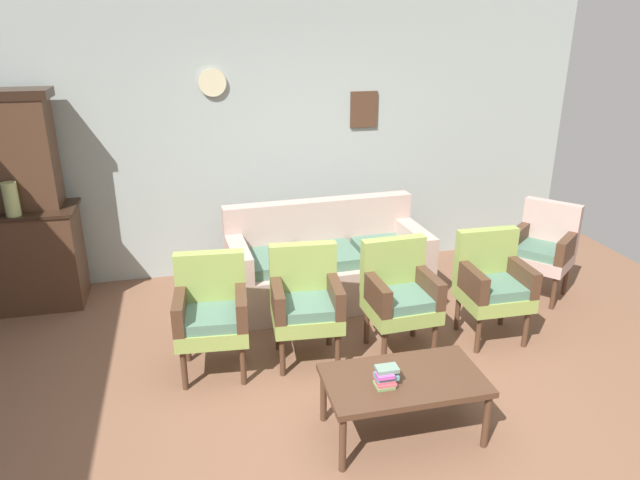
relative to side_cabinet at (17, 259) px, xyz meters
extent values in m
plane|color=brown|center=(2.48, -2.25, -0.47)|extent=(7.68, 7.68, 0.00)
cube|color=#939E99|center=(2.48, 0.38, 0.88)|extent=(6.40, 0.06, 2.70)
cube|color=#472D1E|center=(3.38, 0.33, 1.18)|extent=(0.28, 0.02, 0.36)
cylinder|color=beige|center=(1.88, 0.33, 1.48)|extent=(0.26, 0.03, 0.26)
cube|color=#472D1E|center=(0.00, 0.00, -0.02)|extent=(1.10, 0.52, 0.90)
cube|color=black|center=(0.00, 0.00, 0.45)|extent=(1.16, 0.55, 0.03)
cylinder|color=#A2AF6C|center=(0.10, -0.18, 0.61)|extent=(0.13, 0.13, 0.29)
cube|color=tan|center=(2.80, -0.55, -0.26)|extent=(1.88, 0.89, 0.42)
cube|color=tan|center=(2.78, -0.23, 0.19)|extent=(1.85, 0.25, 0.48)
cube|color=tan|center=(3.64, -0.51, 0.07)|extent=(0.20, 0.81, 0.24)
cube|color=tan|center=(1.96, -0.59, 0.07)|extent=(0.20, 0.81, 0.24)
cube|color=#4C705B|center=(3.33, -0.56, 0.00)|extent=(0.51, 0.58, 0.10)
cube|color=#4C705B|center=(2.80, -0.59, 0.00)|extent=(0.51, 0.58, 0.10)
cube|color=#4C705B|center=(2.26, -0.62, 0.00)|extent=(0.51, 0.58, 0.10)
cube|color=#849947|center=(1.67, -1.54, -0.09)|extent=(0.56, 0.52, 0.12)
cube|color=#4C705B|center=(1.66, -1.56, 0.00)|extent=(0.47, 0.44, 0.10)
cube|color=#849947|center=(1.68, -1.34, 0.20)|extent=(0.53, 0.14, 0.46)
cube|color=#472D1E|center=(1.89, -1.55, 0.08)|extent=(0.12, 0.48, 0.22)
cube|color=#472D1E|center=(1.45, -1.52, 0.08)|extent=(0.12, 0.48, 0.22)
cylinder|color=#472D1E|center=(1.86, -1.74, -0.31)|extent=(0.04, 0.04, 0.32)
cylinder|color=#472D1E|center=(1.44, -1.71, -0.31)|extent=(0.04, 0.04, 0.32)
cylinder|color=#472D1E|center=(1.89, -1.36, -0.31)|extent=(0.04, 0.04, 0.32)
cylinder|color=#472D1E|center=(1.47, -1.33, -0.31)|extent=(0.04, 0.04, 0.32)
cube|color=#849947|center=(2.38, -1.52, -0.09)|extent=(0.55, 0.52, 0.12)
cube|color=#4C705B|center=(2.38, -1.54, 0.00)|extent=(0.47, 0.44, 0.10)
cube|color=#849947|center=(2.40, -1.32, 0.20)|extent=(0.53, 0.14, 0.46)
cube|color=#472D1E|center=(2.60, -1.54, 0.08)|extent=(0.11, 0.48, 0.22)
cube|color=#472D1E|center=(2.16, -1.51, 0.08)|extent=(0.11, 0.48, 0.22)
cylinder|color=#472D1E|center=(2.58, -1.73, -0.31)|extent=(0.04, 0.04, 0.32)
cylinder|color=#472D1E|center=(2.16, -1.70, -0.31)|extent=(0.04, 0.04, 0.32)
cylinder|color=#472D1E|center=(2.60, -1.35, -0.31)|extent=(0.04, 0.04, 0.32)
cylinder|color=#472D1E|center=(2.19, -1.32, -0.31)|extent=(0.04, 0.04, 0.32)
cube|color=#849947|center=(3.13, -1.57, -0.09)|extent=(0.55, 0.51, 0.12)
cube|color=#4C705B|center=(3.13, -1.59, 0.00)|extent=(0.46, 0.43, 0.10)
cube|color=#849947|center=(3.12, -1.37, 0.20)|extent=(0.52, 0.13, 0.46)
cube|color=#472D1E|center=(3.35, -1.56, 0.08)|extent=(0.11, 0.48, 0.22)
cube|color=#472D1E|center=(2.91, -1.58, 0.08)|extent=(0.11, 0.48, 0.22)
cylinder|color=#472D1E|center=(3.35, -1.75, -0.31)|extent=(0.04, 0.04, 0.32)
cylinder|color=#472D1E|center=(2.93, -1.77, -0.31)|extent=(0.04, 0.04, 0.32)
cylinder|color=#472D1E|center=(3.33, -1.37, -0.31)|extent=(0.04, 0.04, 0.32)
cylinder|color=#472D1E|center=(2.91, -1.39, -0.31)|extent=(0.04, 0.04, 0.32)
cube|color=#849947|center=(3.94, -1.55, -0.09)|extent=(0.53, 0.49, 0.12)
cube|color=#4C705B|center=(3.94, -1.57, 0.00)|extent=(0.45, 0.41, 0.10)
cube|color=#849947|center=(3.94, -1.35, 0.20)|extent=(0.52, 0.11, 0.46)
cube|color=#472D1E|center=(4.16, -1.55, 0.08)|extent=(0.09, 0.48, 0.22)
cube|color=#472D1E|center=(3.72, -1.55, 0.08)|extent=(0.09, 0.48, 0.22)
cylinder|color=#472D1E|center=(4.15, -1.74, -0.31)|extent=(0.04, 0.04, 0.32)
cylinder|color=#472D1E|center=(3.73, -1.74, -0.31)|extent=(0.04, 0.04, 0.32)
cylinder|color=#472D1E|center=(4.15, -1.36, -0.31)|extent=(0.04, 0.04, 0.32)
cylinder|color=#472D1E|center=(3.73, -1.36, -0.31)|extent=(0.04, 0.04, 0.32)
cube|color=tan|center=(4.77, -0.92, -0.09)|extent=(0.70, 0.71, 0.12)
cube|color=#4C705B|center=(4.76, -0.94, 0.00)|extent=(0.60, 0.60, 0.10)
cube|color=tan|center=(4.93, -0.80, 0.20)|extent=(0.41, 0.46, 0.46)
cube|color=#472D1E|center=(4.91, -1.09, 0.08)|extent=(0.42, 0.37, 0.22)
cube|color=#472D1E|center=(4.63, -0.75, 0.08)|extent=(0.42, 0.37, 0.22)
cylinder|color=#472D1E|center=(4.76, -1.21, -0.31)|extent=(0.04, 0.04, 0.32)
cylinder|color=#472D1E|center=(4.49, -0.88, -0.31)|extent=(0.04, 0.04, 0.32)
cylinder|color=#472D1E|center=(5.05, -0.96, -0.31)|extent=(0.04, 0.04, 0.32)
cylinder|color=#472D1E|center=(4.78, -0.64, -0.31)|extent=(0.04, 0.04, 0.32)
cube|color=#472D1E|center=(2.79, -2.51, -0.07)|extent=(1.00, 0.56, 0.04)
cylinder|color=#472D1E|center=(2.33, -2.27, -0.28)|extent=(0.04, 0.04, 0.38)
cylinder|color=#472D1E|center=(3.25, -2.27, -0.28)|extent=(0.04, 0.04, 0.38)
cylinder|color=#472D1E|center=(2.33, -2.75, -0.28)|extent=(0.04, 0.04, 0.38)
cylinder|color=#472D1E|center=(3.25, -2.75, -0.28)|extent=(0.04, 0.04, 0.38)
cube|color=#6B8C50|center=(2.64, -2.58, -0.04)|extent=(0.11, 0.10, 0.02)
cube|color=#B85057|center=(2.65, -2.58, -0.02)|extent=(0.12, 0.09, 0.02)
cube|color=#CE5061|center=(2.64, -2.56, -0.01)|extent=(0.11, 0.10, 0.02)
cube|color=#5A9098|center=(2.66, -2.56, 0.02)|extent=(0.14, 0.09, 0.03)
cube|color=#C34EAE|center=(2.64, -2.58, 0.04)|extent=(0.10, 0.08, 0.02)
cube|color=slate|center=(2.66, -2.56, 0.06)|extent=(0.14, 0.09, 0.03)
camera|label=1|loc=(1.58, -5.40, 2.05)|focal=32.67mm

